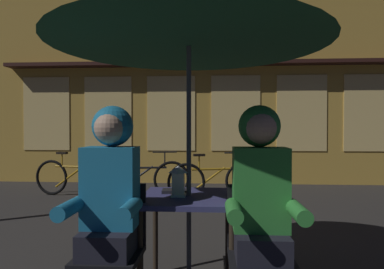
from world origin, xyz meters
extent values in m
cube|color=navy|center=(0.00, 0.00, 0.72)|extent=(0.72, 0.72, 0.04)
cylinder|color=#2D2319|center=(-0.31, -0.31, 0.35)|extent=(0.04, 0.04, 0.70)
cylinder|color=#2D2319|center=(0.31, -0.31, 0.35)|extent=(0.04, 0.04, 0.70)
cylinder|color=#2D2319|center=(-0.31, 0.31, 0.35)|extent=(0.04, 0.04, 0.70)
cylinder|color=#2D2319|center=(0.31, 0.31, 0.35)|extent=(0.04, 0.04, 0.70)
cylinder|color=#4C4C51|center=(0.00, 0.00, 1.12)|extent=(0.04, 0.04, 2.25)
cone|color=#19472D|center=(0.00, 0.00, 2.06)|extent=(2.10, 2.10, 0.38)
cube|color=white|center=(-0.08, -0.03, 0.75)|extent=(0.11, 0.11, 0.02)
cube|color=white|center=(-0.08, -0.03, 0.84)|extent=(0.09, 0.09, 0.16)
pyramid|color=white|center=(-0.08, -0.03, 0.94)|extent=(0.11, 0.11, 0.06)
cube|color=black|center=(-0.48, -0.44, 0.43)|extent=(0.40, 0.40, 0.04)
cube|color=black|center=(-0.48, -0.26, 0.66)|extent=(0.40, 0.03, 0.42)
cube|color=black|center=(0.48, -0.44, 0.43)|extent=(0.40, 0.40, 0.04)
cube|color=black|center=(0.48, -0.26, 0.66)|extent=(0.40, 0.03, 0.42)
cube|color=black|center=(-0.48, -0.44, 0.53)|extent=(0.32, 0.36, 0.16)
cube|color=teal|center=(-0.48, -0.40, 0.87)|extent=(0.34, 0.22, 0.52)
cylinder|color=teal|center=(-0.30, -0.62, 0.78)|extent=(0.09, 0.30, 0.09)
cylinder|color=teal|center=(-0.66, -0.62, 0.78)|extent=(0.09, 0.30, 0.09)
sphere|color=tan|center=(-0.48, -0.40, 1.25)|extent=(0.21, 0.21, 0.21)
sphere|color=teal|center=(-0.48, -0.35, 1.26)|extent=(0.27, 0.27, 0.27)
cube|color=black|center=(0.48, -0.44, 0.53)|extent=(0.32, 0.36, 0.16)
cube|color=#338C38|center=(0.48, -0.40, 0.87)|extent=(0.34, 0.22, 0.52)
cylinder|color=#338C38|center=(0.66, -0.62, 0.78)|extent=(0.09, 0.30, 0.09)
cylinder|color=#338C38|center=(0.30, -0.62, 0.78)|extent=(0.09, 0.30, 0.09)
sphere|color=tan|center=(0.48, -0.40, 1.25)|extent=(0.21, 0.21, 0.21)
sphere|color=#338C38|center=(0.48, -0.35, 1.26)|extent=(0.27, 0.27, 0.27)
cube|color=gold|center=(-0.04, 5.40, 3.10)|extent=(10.00, 0.60, 6.20)
cube|color=#F4D17A|center=(-3.70, 5.09, 1.60)|extent=(1.10, 0.02, 1.70)
cube|color=#F4D17A|center=(-2.24, 5.09, 1.60)|extent=(1.10, 0.02, 1.70)
cube|color=#F4D17A|center=(-0.77, 5.09, 1.60)|extent=(1.10, 0.02, 1.70)
cube|color=#F4D17A|center=(0.70, 5.09, 1.60)|extent=(1.10, 0.02, 1.70)
cube|color=#F4D17A|center=(2.16, 5.09, 1.60)|extent=(1.10, 0.02, 1.70)
cube|color=#F4D17A|center=(3.63, 5.09, 1.60)|extent=(1.10, 0.02, 1.70)
cube|color=#331914|center=(-0.04, 4.95, 2.70)|extent=(9.00, 0.36, 0.08)
torus|color=black|center=(-1.85, 3.45, 0.33)|extent=(0.66, 0.15, 0.66)
torus|color=black|center=(-2.86, 3.60, 0.33)|extent=(0.66, 0.15, 0.66)
cylinder|color=#B78419|center=(-2.35, 3.53, 0.54)|extent=(0.83, 0.16, 0.04)
cylinder|color=#B78419|center=(-2.47, 3.54, 0.36)|extent=(0.60, 0.13, 0.44)
cylinder|color=#B78419|center=(-2.63, 3.57, 0.66)|extent=(0.02, 0.02, 0.24)
cube|color=black|center=(-2.63, 3.57, 0.79)|extent=(0.21, 0.11, 0.04)
cylinder|color=#B78419|center=(-1.97, 3.47, 0.68)|extent=(0.02, 0.02, 0.28)
cylinder|color=black|center=(-1.97, 3.47, 0.82)|extent=(0.44, 0.09, 0.02)
torus|color=black|center=(-0.57, 3.53, 0.33)|extent=(0.66, 0.18, 0.66)
torus|color=black|center=(-1.57, 3.34, 0.33)|extent=(0.66, 0.18, 0.66)
cylinder|color=black|center=(-1.07, 3.43, 0.54)|extent=(0.83, 0.20, 0.04)
cylinder|color=black|center=(-1.19, 3.41, 0.36)|extent=(0.60, 0.15, 0.44)
cylinder|color=black|center=(-1.35, 3.38, 0.66)|extent=(0.02, 0.02, 0.24)
cube|color=black|center=(-1.35, 3.38, 0.79)|extent=(0.21, 0.12, 0.04)
cylinder|color=black|center=(-0.69, 3.51, 0.68)|extent=(0.02, 0.02, 0.28)
cylinder|color=black|center=(-0.69, 3.51, 0.82)|extent=(0.44, 0.11, 0.02)
torus|color=black|center=(0.72, 3.43, 0.33)|extent=(0.65, 0.20, 0.66)
torus|color=black|center=(-0.27, 3.20, 0.33)|extent=(0.65, 0.20, 0.66)
cylinder|color=#B78419|center=(0.22, 3.32, 0.54)|extent=(0.82, 0.23, 0.04)
cylinder|color=#B78419|center=(0.11, 3.29, 0.36)|extent=(0.60, 0.18, 0.44)
cylinder|color=#B78419|center=(-0.05, 3.25, 0.66)|extent=(0.02, 0.02, 0.24)
cube|color=black|center=(-0.05, 3.25, 0.79)|extent=(0.21, 0.12, 0.04)
cylinder|color=#B78419|center=(0.60, 3.41, 0.68)|extent=(0.02, 0.02, 0.28)
cylinder|color=black|center=(0.60, 3.41, 0.82)|extent=(0.43, 0.13, 0.02)
cube|color=black|center=(-0.12, 0.12, 0.75)|extent=(0.21, 0.15, 0.02)
camera|label=1|loc=(0.18, -2.53, 1.25)|focal=31.38mm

